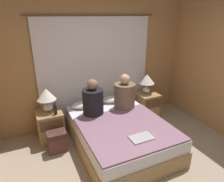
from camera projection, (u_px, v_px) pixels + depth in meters
name	position (u px, v px, depth m)	size (l,w,h in m)	color
wall_back	(95.00, 63.00, 3.99)	(4.05, 0.06, 2.50)	#A37547
curtain_panel	(97.00, 72.00, 4.00)	(2.50, 0.03, 2.16)	silver
bed	(119.00, 134.00, 3.45)	(1.43, 1.92, 0.47)	#99754C
nightstand_left	(50.00, 126.00, 3.61)	(0.44, 0.47, 0.55)	#937047
nightstand_right	(147.00, 105.00, 4.43)	(0.44, 0.47, 0.55)	#937047
lamp_left	(46.00, 96.00, 3.46)	(0.33, 0.33, 0.42)	silver
lamp_right	(147.00, 80.00, 4.28)	(0.33, 0.33, 0.42)	silver
pillow_left	(87.00, 104.00, 3.88)	(0.59, 0.29, 0.12)	white
pillow_right	(116.00, 99.00, 4.12)	(0.59, 0.29, 0.12)	white
blanket_on_bed	(127.00, 128.00, 3.13)	(1.37, 1.31, 0.03)	slate
person_left_in_bed	(93.00, 101.00, 3.50)	(0.37, 0.37, 0.66)	black
person_right_in_bed	(125.00, 95.00, 3.75)	(0.39, 0.39, 0.67)	brown
beer_bottle_on_left_stand	(55.00, 110.00, 3.41)	(0.06, 0.06, 0.22)	black
laptop_on_bed	(141.00, 138.00, 2.85)	(0.34, 0.21, 0.02)	#9EA0A5
backpack_on_floor	(57.00, 140.00, 3.31)	(0.30, 0.22, 0.37)	brown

